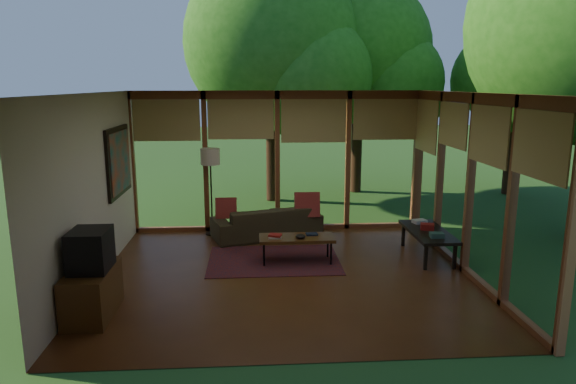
{
  "coord_description": "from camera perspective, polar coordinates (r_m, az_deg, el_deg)",
  "views": [
    {
      "loc": [
        -0.46,
        -7.28,
        2.82
      ],
      "look_at": [
        0.08,
        0.7,
        1.13
      ],
      "focal_mm": 32.0,
      "sensor_mm": 36.0,
      "label": 1
    }
  ],
  "objects": [
    {
      "name": "wall_left",
      "position": [
        7.77,
        -20.95,
        0.22
      ],
      "size": [
        0.04,
        5.0,
        2.7
      ],
      "primitive_type": "cube",
      "color": "silver",
      "rests_on": "ground"
    },
    {
      "name": "console_book_c",
      "position": [
        9.19,
        14.41,
        -3.18
      ],
      "size": [
        0.26,
        0.22,
        0.06
      ],
      "primitive_type": "cube",
      "rotation": [
        0.0,
        0.0,
        0.27
      ],
      "color": "beige",
      "rests_on": "side_console"
    },
    {
      "name": "floor",
      "position": [
        7.82,
        -0.26,
        -9.22
      ],
      "size": [
        5.5,
        5.5,
        0.0
      ],
      "primitive_type": "plane",
      "color": "brown",
      "rests_on": "ground"
    },
    {
      "name": "television",
      "position": [
        6.7,
        -21.11,
        -6.03
      ],
      "size": [
        0.45,
        0.55,
        0.5
      ],
      "primitive_type": "cube",
      "color": "black",
      "rests_on": "media_cabinet"
    },
    {
      "name": "console_book_b",
      "position": [
        8.82,
        15.22,
        -3.74
      ],
      "size": [
        0.25,
        0.21,
        0.1
      ],
      "primitive_type": "cube",
      "rotation": [
        0.0,
        0.0,
        -0.29
      ],
      "color": "maroon",
      "rests_on": "side_console"
    },
    {
      "name": "ceiling",
      "position": [
        7.29,
        -0.28,
        10.97
      ],
      "size": [
        5.5,
        5.5,
        0.0
      ],
      "primitive_type": "plane",
      "rotation": [
        3.14,
        0.0,
        0.0
      ],
      "color": "white",
      "rests_on": "ground"
    },
    {
      "name": "ct_book_lower",
      "position": [
        8.17,
        -1.44,
        -5.03
      ],
      "size": [
        0.22,
        0.17,
        0.03
      ],
      "primitive_type": "cube",
      "rotation": [
        0.0,
        0.0,
        -0.08
      ],
      "color": "beige",
      "rests_on": "coffee_table"
    },
    {
      "name": "tree_nw",
      "position": [
        12.52,
        -1.89,
        16.21
      ],
      "size": [
        4.11,
        4.11,
        5.82
      ],
      "color": "#371F14",
      "rests_on": "ground"
    },
    {
      "name": "wall_front",
      "position": [
        5.02,
        1.52,
        -5.13
      ],
      "size": [
        5.5,
        0.04,
        2.7
      ],
      "primitive_type": "cube",
      "color": "silver",
      "rests_on": "ground"
    },
    {
      "name": "ct_book_side",
      "position": [
        8.34,
        2.66,
        -4.69
      ],
      "size": [
        0.19,
        0.15,
        0.03
      ],
      "primitive_type": "cube",
      "rotation": [
        0.0,
        0.0,
        0.07
      ],
      "color": "black",
      "rests_on": "coffee_table"
    },
    {
      "name": "pillow_right",
      "position": [
        9.54,
        2.14,
        -1.47
      ],
      "size": [
        0.46,
        0.25,
        0.49
      ],
      "primitive_type": "cube",
      "rotation": [
        -0.21,
        0.0,
        0.0
      ],
      "color": "maroon",
      "rests_on": "sofa"
    },
    {
      "name": "rug",
      "position": [
        8.44,
        -1.58,
        -7.57
      ],
      "size": [
        2.12,
        1.5,
        0.01
      ],
      "primitive_type": "cube",
      "color": "maroon",
      "rests_on": "floor"
    },
    {
      "name": "ct_book_upper",
      "position": [
        8.16,
        -1.44,
        -4.82
      ],
      "size": [
        0.23,
        0.2,
        0.03
      ],
      "primitive_type": "cube",
      "rotation": [
        0.0,
        0.0,
        -0.29
      ],
      "color": "maroon",
      "rests_on": "coffee_table"
    },
    {
      "name": "ct_bowl",
      "position": [
        8.14,
        1.4,
        -4.94
      ],
      "size": [
        0.16,
        0.16,
        0.07
      ],
      "primitive_type": "ellipsoid",
      "color": "black",
      "rests_on": "coffee_table"
    },
    {
      "name": "pillow_left",
      "position": [
        9.51,
        -6.89,
        -1.83
      ],
      "size": [
        0.39,
        0.21,
        0.4
      ],
      "primitive_type": "cube",
      "rotation": [
        -0.21,
        0.0,
        0.0
      ],
      "color": "maroon",
      "rests_on": "sofa"
    },
    {
      "name": "wall_painting",
      "position": [
        9.06,
        -18.28,
        3.26
      ],
      "size": [
        0.06,
        1.35,
        1.15
      ],
      "color": "black",
      "rests_on": "wall_left"
    },
    {
      "name": "media_cabinet",
      "position": [
        6.89,
        -20.93,
        -10.39
      ],
      "size": [
        0.5,
        1.0,
        0.6
      ],
      "primitive_type": "cube",
      "color": "#593618",
      "rests_on": "floor"
    },
    {
      "name": "tree_ne",
      "position": [
        13.69,
        7.86,
        15.26
      ],
      "size": [
        3.68,
        3.68,
        5.49
      ],
      "color": "#371F14",
      "rests_on": "ground"
    },
    {
      "name": "coffee_table",
      "position": [
        8.25,
        0.98,
        -5.21
      ],
      "size": [
        1.2,
        0.5,
        0.43
      ],
      "color": "#593618",
      "rests_on": "floor"
    },
    {
      "name": "floor_lamp",
      "position": [
        9.66,
        -8.63,
        3.36
      ],
      "size": [
        0.36,
        0.36,
        1.65
      ],
      "color": "black",
      "rests_on": "floor"
    },
    {
      "name": "tree_far",
      "position": [
        14.23,
        22.84,
        11.27
      ],
      "size": [
        2.59,
        2.59,
        4.2
      ],
      "color": "#371F14",
      "rests_on": "ground"
    },
    {
      "name": "side_console",
      "position": [
        8.8,
        15.29,
        -4.41
      ],
      "size": [
        0.6,
        1.4,
        0.46
      ],
      "color": "black",
      "rests_on": "floor"
    },
    {
      "name": "sofa",
      "position": [
        9.62,
        -2.36,
        -3.33
      ],
      "size": [
        2.13,
        1.34,
        0.58
      ],
      "primitive_type": "imported",
      "rotation": [
        0.0,
        0.0,
        3.45
      ],
      "color": "#3A311D",
      "rests_on": "floor"
    },
    {
      "name": "window_wall_right",
      "position": [
        8.09,
        19.56,
        0.75
      ],
      "size": [
        0.12,
        5.0,
        2.7
      ],
      "primitive_type": "cube",
      "color": "brown",
      "rests_on": "ground"
    },
    {
      "name": "window_wall_back",
      "position": [
        9.9,
        -1.18,
        3.38
      ],
      "size": [
        5.5,
        0.12,
        2.7
      ],
      "primitive_type": "cube",
      "color": "brown",
      "rests_on": "ground"
    },
    {
      "name": "exterior_lawn",
      "position": [
        17.69,
        24.76,
        1.62
      ],
      "size": [
        40.0,
        40.0,
        0.0
      ],
      "primitive_type": "plane",
      "color": "#26511E",
      "rests_on": "ground"
    },
    {
      "name": "console_book_a",
      "position": [
        8.41,
        16.2,
        -4.62
      ],
      "size": [
        0.22,
        0.17,
        0.08
      ],
      "primitive_type": "cube",
      "rotation": [
        0.0,
        0.0,
        -0.08
      ],
      "color": "#2F5248",
      "rests_on": "side_console"
    }
  ]
}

